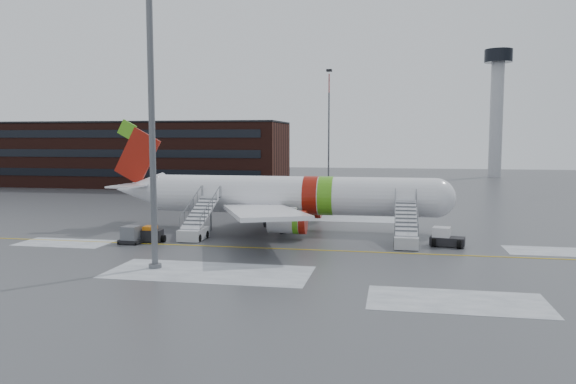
% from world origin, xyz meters
% --- Properties ---
extents(ground, '(260.00, 260.00, 0.00)m').
position_xyz_m(ground, '(0.00, 0.00, 0.00)').
color(ground, '#494C4F').
rests_on(ground, ground).
extents(airliner, '(35.03, 32.97, 11.18)m').
position_xyz_m(airliner, '(-4.62, 8.90, 3.42)').
color(airliner, white).
rests_on(airliner, ground).
extents(airstair_fwd, '(2.05, 7.70, 3.48)m').
position_xyz_m(airstair_fwd, '(7.48, 2.36, 1.06)').
color(airstair_fwd, '#B4B5BC').
rests_on(airstair_fwd, ground).
extents(airstair_aft, '(2.05, 7.70, 3.48)m').
position_xyz_m(airstair_aft, '(-11.42, 2.36, 1.06)').
color(airstair_aft, silver).
rests_on(airstair_aft, ground).
extents(pushback_tug, '(3.07, 2.53, 1.62)m').
position_xyz_m(pushback_tug, '(10.77, 2.73, 0.72)').
color(pushback_tug, black).
rests_on(pushback_tug, ground).
extents(uld_container, '(1.98, 1.50, 1.54)m').
position_xyz_m(uld_container, '(-16.13, -1.17, 0.72)').
color(uld_container, black).
rests_on(uld_container, ground).
extents(baggage_tractor, '(2.77, 1.41, 1.42)m').
position_xyz_m(baggage_tractor, '(-14.80, -0.12, 0.60)').
color(baggage_tractor, black).
rests_on(baggage_tractor, ground).
extents(light_mast_near, '(1.20, 1.20, 25.41)m').
position_xyz_m(light_mast_near, '(-10.17, -9.48, 13.15)').
color(light_mast_near, '#595B60').
rests_on(light_mast_near, ground).
extents(terminal_building, '(62.00, 16.11, 12.30)m').
position_xyz_m(terminal_building, '(-45.00, 54.98, 6.20)').
color(terminal_building, '#3F1E16').
rests_on(terminal_building, ground).
extents(control_tower, '(6.40, 6.40, 30.00)m').
position_xyz_m(control_tower, '(30.00, 95.00, 18.75)').
color(control_tower, '#B2B5BA').
rests_on(control_tower, ground).
extents(light_mast_far_n, '(1.20, 1.20, 24.25)m').
position_xyz_m(light_mast_far_n, '(-8.00, 78.00, 13.84)').
color(light_mast_far_n, '#595B60').
rests_on(light_mast_far_n, ground).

